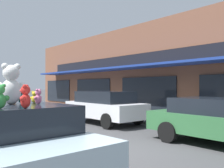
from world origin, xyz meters
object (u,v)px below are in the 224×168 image
(plush_art_car, at_px, (10,143))
(teddy_bear_teal, at_px, (22,96))
(teddy_bear_giant, at_px, (11,84))
(teddy_bear_yellow, at_px, (34,97))
(teddy_bear_pink, at_px, (38,97))
(teddy_bear_red, at_px, (25,97))
(parked_car_far_center, at_px, (105,106))
(teddy_bear_brown, at_px, (13,95))
(teddy_bear_cream, at_px, (24,96))
(teddy_bear_green, at_px, (0,97))

(plush_art_car, relative_size, teddy_bear_teal, 13.25)
(teddy_bear_teal, bearing_deg, plush_art_car, 71.86)
(teddy_bear_giant, bearing_deg, teddy_bear_yellow, -157.85)
(plush_art_car, xyz_separation_m, teddy_bear_pink, (0.42, -0.23, 0.83))
(teddy_bear_giant, bearing_deg, teddy_bear_red, 93.52)
(parked_car_far_center, bearing_deg, teddy_bear_giant, -140.65)
(teddy_bear_teal, distance_m, parked_car_far_center, 7.77)
(parked_car_far_center, bearing_deg, teddy_bear_brown, -144.13)
(plush_art_car, bearing_deg, teddy_bear_giant, 64.71)
(teddy_bear_giant, xyz_separation_m, teddy_bear_red, (-0.11, -1.00, -0.19))
(teddy_bear_cream, xyz_separation_m, teddy_bear_teal, (-0.24, -0.60, 0.04))
(teddy_bear_giant, height_order, teddy_bear_pink, teddy_bear_giant)
(teddy_bear_brown, bearing_deg, teddy_bear_red, 82.32)
(teddy_bear_green, bearing_deg, teddy_bear_pink, -130.28)
(teddy_bear_red, height_order, teddy_bear_pink, teddy_bear_red)
(teddy_bear_teal, bearing_deg, teddy_bear_yellow, -106.15)
(teddy_bear_green, xyz_separation_m, teddy_bear_brown, (0.72, 1.64, -0.04))
(teddy_bear_giant, bearing_deg, teddy_bear_green, 72.96)
(teddy_bear_green, bearing_deg, teddy_bear_red, 168.90)
(teddy_bear_brown, relative_size, parked_car_far_center, 0.07)
(teddy_bear_yellow, height_order, teddy_bear_pink, teddy_bear_pink)
(teddy_bear_yellow, distance_m, parked_car_far_center, 7.50)
(teddy_bear_brown, distance_m, teddy_bear_pink, 1.11)
(teddy_bear_cream, distance_m, teddy_bear_red, 1.70)
(teddy_bear_pink, distance_m, parked_car_far_center, 7.84)
(teddy_bear_green, xyz_separation_m, teddy_bear_pink, (0.81, 0.53, -0.04))
(plush_art_car, height_order, teddy_bear_pink, teddy_bear_pink)
(teddy_bear_cream, relative_size, teddy_bear_red, 0.66)
(teddy_bear_green, distance_m, teddy_bear_teal, 1.06)
(teddy_bear_cream, height_order, teddy_bear_yellow, same)
(teddy_bear_brown, bearing_deg, parked_car_far_center, -139.07)
(teddy_bear_brown, bearing_deg, teddy_bear_cream, 132.74)
(teddy_bear_giant, height_order, teddy_bear_teal, teddy_bear_giant)
(teddy_bear_green, distance_m, parked_car_far_center, 8.80)
(teddy_bear_pink, height_order, parked_car_far_center, teddy_bear_pink)
(plush_art_car, bearing_deg, parked_car_far_center, 37.20)
(teddy_bear_brown, bearing_deg, teddy_bear_green, 71.32)
(teddy_bear_brown, xyz_separation_m, teddy_bear_pink, (0.09, -1.11, -0.00))
(plush_art_car, relative_size, teddy_bear_pink, 14.57)
(teddy_bear_giant, xyz_separation_m, teddy_bear_pink, (0.39, -0.30, -0.22))
(teddy_bear_red, distance_m, teddy_bear_teal, 1.06)
(teddy_bear_yellow, relative_size, teddy_bear_pink, 0.83)
(teddy_bear_red, xyz_separation_m, teddy_bear_pink, (0.50, 0.70, -0.04))
(teddy_bear_brown, height_order, teddy_bear_red, teddy_bear_red)
(teddy_bear_green, relative_size, teddy_bear_brown, 1.25)
(plush_art_car, height_order, teddy_bear_cream, teddy_bear_cream)
(teddy_bear_red, bearing_deg, teddy_bear_brown, -154.08)
(teddy_bear_giant, height_order, teddy_bear_cream, teddy_bear_giant)
(teddy_bear_yellow, relative_size, teddy_bear_teal, 0.76)
(teddy_bear_cream, xyz_separation_m, parked_car_far_center, (5.65, 4.41, -0.75))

